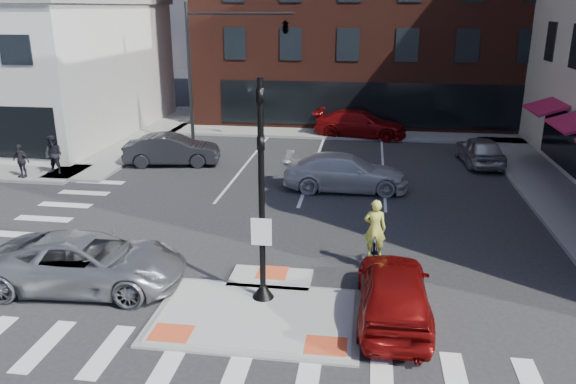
% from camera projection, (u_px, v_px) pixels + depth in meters
% --- Properties ---
extents(ground, '(120.00, 120.00, 0.00)m').
position_uv_depth(ground, '(261.00, 308.00, 15.13)').
color(ground, '#28282B').
rests_on(ground, ground).
extents(refuge_island, '(5.40, 4.65, 0.13)m').
position_uv_depth(refuge_island, '(259.00, 311.00, 14.87)').
color(refuge_island, gray).
rests_on(refuge_island, ground).
extents(sidewalk_nw, '(23.50, 20.50, 0.15)m').
position_uv_depth(sidewalk_nw, '(21.00, 149.00, 31.75)').
color(sidewalk_nw, gray).
rests_on(sidewalk_nw, ground).
extents(sidewalk_e, '(3.00, 24.00, 0.15)m').
position_uv_depth(sidewalk_e, '(565.00, 203.00, 23.03)').
color(sidewalk_e, gray).
rests_on(sidewalk_e, ground).
extents(sidewalk_n, '(26.00, 3.00, 0.15)m').
position_uv_depth(sidewalk_n, '(373.00, 135.00, 35.37)').
color(sidewalk_n, gray).
rests_on(sidewalk_n, ground).
extents(building_n, '(24.40, 18.40, 15.50)m').
position_uv_depth(building_n, '(378.00, 6.00, 42.34)').
color(building_n, '#4A1F17').
rests_on(building_n, ground).
extents(building_far_left, '(10.00, 12.00, 10.00)m').
position_uv_depth(building_far_left, '(312.00, 33.00, 62.98)').
color(building_far_left, slate).
rests_on(building_far_left, ground).
extents(building_far_right, '(12.00, 12.00, 12.00)m').
position_uv_depth(building_far_right, '(430.00, 23.00, 62.77)').
color(building_far_right, brown).
rests_on(building_far_right, ground).
extents(signal_pole, '(0.60, 0.60, 5.98)m').
position_uv_depth(signal_pole, '(262.00, 221.00, 14.76)').
color(signal_pole, black).
rests_on(signal_pole, refuge_island).
extents(mast_arm_signal, '(6.10, 2.24, 8.00)m').
position_uv_depth(mast_arm_signal, '(259.00, 36.00, 30.57)').
color(mast_arm_signal, black).
rests_on(mast_arm_signal, ground).
extents(silver_suv, '(5.75, 2.94, 1.55)m').
position_uv_depth(silver_suv, '(88.00, 262.00, 16.06)').
color(silver_suv, '#A8AAAF').
rests_on(silver_suv, ground).
extents(red_sedan, '(1.89, 4.61, 1.56)m').
position_uv_depth(red_sedan, '(394.00, 291.00, 14.41)').
color(red_sedan, maroon).
rests_on(red_sedan, ground).
extents(white_pickup, '(5.56, 2.45, 1.59)m').
position_uv_depth(white_pickup, '(345.00, 172.00, 24.72)').
color(white_pickup, silver).
rests_on(white_pickup, ground).
extents(bg_car_dark, '(5.00, 2.50, 1.57)m').
position_uv_depth(bg_car_dark, '(172.00, 150.00, 28.66)').
color(bg_car_dark, '#28292E').
rests_on(bg_car_dark, ground).
extents(bg_car_silver, '(2.17, 4.48, 1.47)m').
position_uv_depth(bg_car_silver, '(480.00, 150.00, 28.75)').
color(bg_car_silver, '#B4B6BC').
rests_on(bg_car_silver, ground).
extents(bg_car_red, '(5.93, 3.05, 1.65)m').
position_uv_depth(bg_car_red, '(360.00, 124.00, 34.78)').
color(bg_car_red, maroon).
rests_on(bg_car_red, ground).
extents(cyclist, '(0.67, 1.82, 2.28)m').
position_uv_depth(cyclist, '(374.00, 247.00, 17.11)').
color(cyclist, '#3F3F44').
rests_on(cyclist, ground).
extents(pedestrian_a, '(0.98, 0.81, 1.85)m').
position_uv_depth(pedestrian_a, '(54.00, 155.00, 26.48)').
color(pedestrian_a, black).
rests_on(pedestrian_a, sidewalk_nw).
extents(pedestrian_b, '(0.97, 0.56, 1.56)m').
position_uv_depth(pedestrian_b, '(21.00, 161.00, 26.04)').
color(pedestrian_b, '#2D2A33').
rests_on(pedestrian_b, sidewalk_nw).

